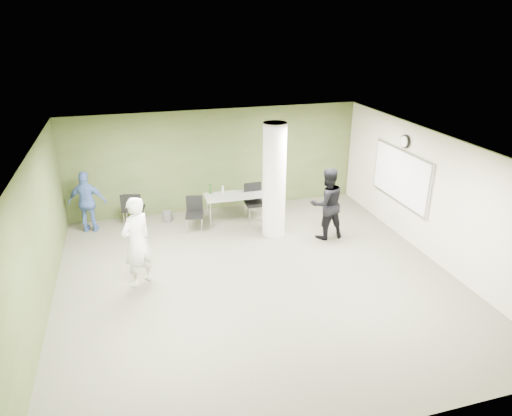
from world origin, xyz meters
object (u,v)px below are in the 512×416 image
object	(u,v)px
man_black	(327,204)
folding_table	(234,196)
chair_back_left	(131,207)
woman_white	(137,242)
man_blue	(87,202)

from	to	relation	value
man_black	folding_table	bearing A→B (deg)	-41.89
man_black	chair_back_left	bearing A→B (deg)	-26.53
chair_back_left	woman_white	xyz separation A→B (m)	(0.07, -2.96, 0.42)
folding_table	man_black	xyz separation A→B (m)	(1.92, -1.58, 0.20)
chair_back_left	man_blue	bearing A→B (deg)	16.04
folding_table	man_black	world-z (taller)	man_black
woman_white	chair_back_left	bearing A→B (deg)	-127.54
man_black	woman_white	bearing A→B (deg)	9.30
chair_back_left	woman_white	distance (m)	2.99
folding_table	man_blue	world-z (taller)	man_blue
folding_table	man_blue	size ratio (longest dim) A/B	0.99
chair_back_left	man_black	distance (m)	4.99
folding_table	chair_back_left	distance (m)	2.67
woman_white	man_blue	distance (m)	3.09
man_blue	chair_back_left	bearing A→B (deg)	-162.35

